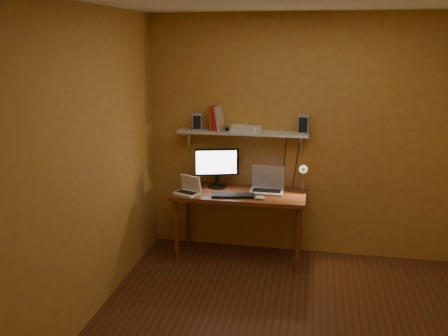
% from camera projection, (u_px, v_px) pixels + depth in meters
% --- Properties ---
extents(room, '(3.44, 3.24, 2.64)m').
position_uv_depth(room, '(298.00, 179.00, 3.56)').
color(room, '#582916').
rests_on(room, ground).
extents(desk, '(1.40, 0.60, 0.75)m').
position_uv_depth(desk, '(239.00, 200.00, 5.06)').
color(desk, brown).
rests_on(desk, ground).
extents(wall_shelf, '(1.40, 0.25, 0.21)m').
position_uv_depth(wall_shelf, '(243.00, 133.00, 5.06)').
color(wall_shelf, silver).
rests_on(wall_shelf, room).
extents(monitor, '(0.47, 0.25, 0.43)m').
position_uv_depth(monitor, '(217.00, 166.00, 5.16)').
color(monitor, black).
rests_on(monitor, desk).
extents(laptop, '(0.36, 0.26, 0.27)m').
position_uv_depth(laptop, '(267.00, 185.00, 5.07)').
color(laptop, '#94969C').
rests_on(laptop, desk).
extents(netbook, '(0.30, 0.27, 0.19)m').
position_uv_depth(netbook, '(189.00, 189.00, 4.99)').
color(netbook, white).
rests_on(netbook, desk).
extents(keyboard, '(0.45, 0.21, 0.02)m').
position_uv_depth(keyboard, '(233.00, 195.00, 4.90)').
color(keyboard, black).
rests_on(keyboard, desk).
extents(mouse, '(0.11, 0.08, 0.04)m').
position_uv_depth(mouse, '(260.00, 198.00, 4.81)').
color(mouse, white).
rests_on(mouse, desk).
extents(desk_lamp, '(0.09, 0.23, 0.38)m').
position_uv_depth(desk_lamp, '(303.00, 174.00, 4.98)').
color(desk_lamp, silver).
rests_on(desk_lamp, desk).
extents(speaker_left, '(0.12, 0.12, 0.18)m').
position_uv_depth(speaker_left, '(197.00, 122.00, 5.11)').
color(speaker_left, '#94969C').
rests_on(speaker_left, wall_shelf).
extents(speaker_right, '(0.12, 0.12, 0.20)m').
position_uv_depth(speaker_right, '(304.00, 124.00, 4.91)').
color(speaker_right, '#94969C').
rests_on(speaker_right, wall_shelf).
extents(books, '(0.15, 0.19, 0.26)m').
position_uv_depth(books, '(216.00, 118.00, 5.10)').
color(books, red).
rests_on(books, wall_shelf).
extents(shelf_camera, '(0.11, 0.05, 0.06)m').
position_uv_depth(shelf_camera, '(227.00, 129.00, 5.02)').
color(shelf_camera, silver).
rests_on(shelf_camera, wall_shelf).
extents(router, '(0.37, 0.29, 0.06)m').
position_uv_depth(router, '(244.00, 129.00, 5.05)').
color(router, white).
rests_on(router, wall_shelf).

